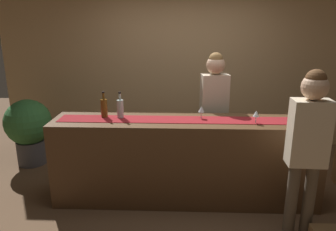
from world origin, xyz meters
TOP-DOWN VIEW (x-y plane):
  - ground_plane at (0.00, 0.00)m, footprint 10.00×10.00m
  - back_wall at (0.00, 1.90)m, footprint 6.00×0.12m
  - bar_counter at (0.00, 0.00)m, footprint 2.98×0.60m
  - counter_runner_cloth at (0.00, 0.00)m, footprint 2.83×0.28m
  - wine_bottle_green at (1.34, 0.07)m, footprint 0.07×0.07m
  - wine_bottle_clear at (-0.74, 0.05)m, footprint 0.07×0.07m
  - wine_bottle_amber at (-0.92, 0.07)m, footprint 0.07×0.07m
  - wine_glass_near_customer at (0.18, 0.06)m, footprint 0.07×0.07m
  - wine_glass_mid_counter at (0.75, -0.10)m, footprint 0.07×0.07m
  - bartender at (0.37, 0.58)m, footprint 0.36×0.24m
  - customer_sipping at (1.10, -0.67)m, footprint 0.35×0.23m
  - potted_plant_tall at (-2.25, 0.90)m, footprint 0.66×0.66m

SIDE VIEW (x-z plane):
  - ground_plane at x=0.00m, z-range 0.00..0.00m
  - bar_counter at x=0.00m, z-range 0.00..0.98m
  - potted_plant_tall at x=-2.25m, z-range 0.08..1.04m
  - counter_runner_cloth at x=0.00m, z-range 0.98..0.98m
  - customer_sipping at x=1.10m, z-range 0.19..1.84m
  - bartender at x=0.37m, z-range 0.19..1.86m
  - wine_glass_near_customer at x=0.18m, z-range 1.01..1.15m
  - wine_glass_mid_counter at x=0.75m, z-range 1.01..1.15m
  - wine_bottle_green at x=1.34m, z-range 0.94..1.24m
  - wine_bottle_clear at x=-0.74m, z-range 0.94..1.24m
  - wine_bottle_amber at x=-0.92m, z-range 0.94..1.24m
  - back_wall at x=0.00m, z-range 0.00..2.90m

